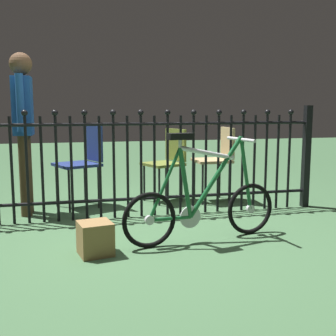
{
  "coord_description": "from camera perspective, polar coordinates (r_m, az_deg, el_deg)",
  "views": [
    {
      "loc": [
        -0.69,
        -3.42,
        1.09
      ],
      "look_at": [
        0.19,
        0.2,
        0.55
      ],
      "focal_mm": 45.39,
      "sensor_mm": 36.0,
      "label": 1
    }
  ],
  "objects": [
    {
      "name": "display_crate",
      "position": [
        3.23,
        -9.74,
        -9.29
      ],
      "size": [
        0.27,
        0.27,
        0.25
      ],
      "primitive_type": "cube",
      "rotation": [
        0.0,
        0.0,
        0.19
      ],
      "color": "olive",
      "rests_on": "ground"
    },
    {
      "name": "person_visitor",
      "position": [
        4.48,
        -18.86,
        6.16
      ],
      "size": [
        0.22,
        0.48,
        1.61
      ],
      "color": "#4C3823",
      "rests_on": "ground"
    },
    {
      "name": "iron_fence",
      "position": [
        4.18,
        -4.81,
        0.95
      ],
      "size": [
        3.77,
        0.07,
        1.1
      ],
      "color": "black",
      "rests_on": "ground"
    },
    {
      "name": "bicycle",
      "position": [
        3.46,
        4.62,
        -4.69
      ],
      "size": [
        1.35,
        0.4,
        0.89
      ],
      "color": "black",
      "rests_on": "ground"
    },
    {
      "name": "chair_navy",
      "position": [
        4.7,
        -11.23,
        1.4
      ],
      "size": [
        0.55,
        0.55,
        0.89
      ],
      "color": "black",
      "rests_on": "ground"
    },
    {
      "name": "ground_plane",
      "position": [
        3.65,
        -2.16,
        -9.13
      ],
      "size": [
        20.0,
        20.0,
        0.0
      ],
      "primitive_type": "plane",
      "color": "#3E6440"
    },
    {
      "name": "chair_tan",
      "position": [
        4.92,
        6.75,
        1.67
      ],
      "size": [
        0.4,
        0.4,
        0.85
      ],
      "color": "black",
      "rests_on": "ground"
    },
    {
      "name": "chair_olive",
      "position": [
        4.91,
        0.04,
        1.39
      ],
      "size": [
        0.51,
        0.5,
        0.84
      ],
      "color": "black",
      "rests_on": "ground"
    }
  ]
}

